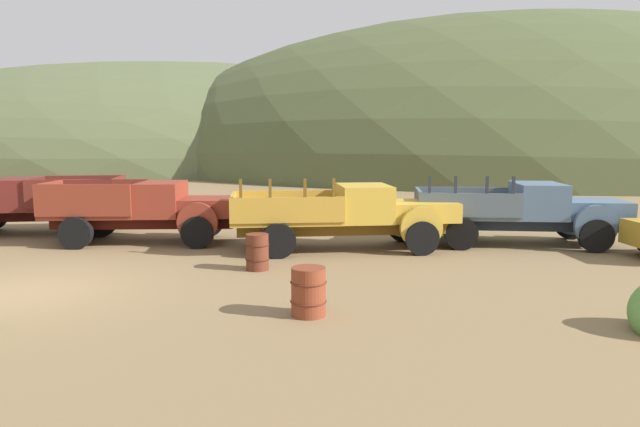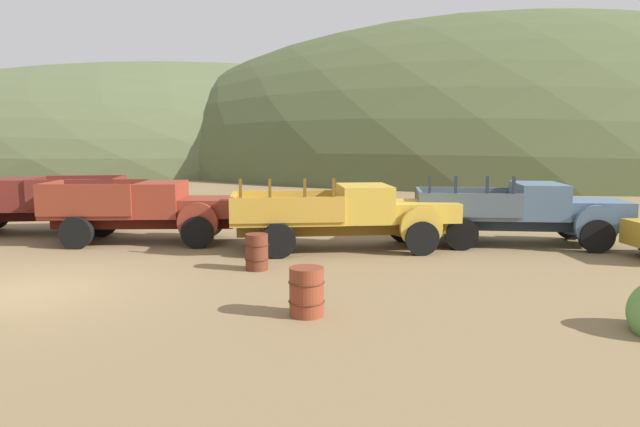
{
  "view_description": "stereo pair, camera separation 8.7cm",
  "coord_description": "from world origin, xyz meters",
  "px_view_note": "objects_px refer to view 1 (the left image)",
  "views": [
    {
      "loc": [
        8.09,
        -10.64,
        3.24
      ],
      "look_at": [
        5.44,
        5.85,
        1.05
      ],
      "focal_mm": 32.21,
      "sensor_mm": 36.0,
      "label": 1
    },
    {
      "loc": [
        8.17,
        -10.62,
        3.24
      ],
      "look_at": [
        5.44,
        5.85,
        1.05
      ],
      "focal_mm": 32.21,
      "sensor_mm": 36.0,
      "label": 2
    }
  ],
  "objects_px": {
    "truck_faded_yellow": "(360,215)",
    "oil_drum_by_truck": "(308,292)",
    "truck_rust_red": "(157,210)",
    "truck_chalk_blue": "(533,212)",
    "oil_drum_foreground": "(257,252)",
    "truck_oxblood": "(21,204)"
  },
  "relations": [
    {
      "from": "truck_rust_red",
      "to": "oil_drum_foreground",
      "type": "xyz_separation_m",
      "value": [
        4.1,
        -3.22,
        -0.56
      ]
    },
    {
      "from": "truck_oxblood",
      "to": "truck_rust_red",
      "type": "height_order",
      "value": "same"
    },
    {
      "from": "truck_rust_red",
      "to": "oil_drum_foreground",
      "type": "bearing_deg",
      "value": -48.95
    },
    {
      "from": "truck_rust_red",
      "to": "oil_drum_by_truck",
      "type": "distance_m",
      "value": 8.99
    },
    {
      "from": "truck_chalk_blue",
      "to": "truck_faded_yellow",
      "type": "bearing_deg",
      "value": -166.24
    },
    {
      "from": "truck_faded_yellow",
      "to": "oil_drum_by_truck",
      "type": "relative_size",
      "value": 7.53
    },
    {
      "from": "truck_faded_yellow",
      "to": "truck_chalk_blue",
      "type": "bearing_deg",
      "value": 1.84
    },
    {
      "from": "truck_faded_yellow",
      "to": "oil_drum_foreground",
      "type": "bearing_deg",
      "value": -141.37
    },
    {
      "from": "oil_drum_foreground",
      "to": "oil_drum_by_truck",
      "type": "height_order",
      "value": "oil_drum_by_truck"
    },
    {
      "from": "oil_drum_by_truck",
      "to": "truck_oxblood",
      "type": "bearing_deg",
      "value": 146.55
    },
    {
      "from": "truck_rust_red",
      "to": "truck_faded_yellow",
      "type": "height_order",
      "value": "truck_faded_yellow"
    },
    {
      "from": "truck_oxblood",
      "to": "oil_drum_foreground",
      "type": "relative_size",
      "value": 6.76
    },
    {
      "from": "truck_chalk_blue",
      "to": "oil_drum_foreground",
      "type": "distance_m",
      "value": 8.8
    },
    {
      "from": "oil_drum_foreground",
      "to": "truck_chalk_blue",
      "type": "bearing_deg",
      "value": 32.15
    },
    {
      "from": "truck_faded_yellow",
      "to": "truck_oxblood",
      "type": "bearing_deg",
      "value": 160.42
    },
    {
      "from": "oil_drum_by_truck",
      "to": "truck_rust_red",
      "type": "bearing_deg",
      "value": 132.05
    },
    {
      "from": "oil_drum_foreground",
      "to": "truck_rust_red",
      "type": "bearing_deg",
      "value": 141.88
    },
    {
      "from": "truck_faded_yellow",
      "to": "truck_chalk_blue",
      "type": "height_order",
      "value": "same"
    },
    {
      "from": "truck_oxblood",
      "to": "truck_faded_yellow",
      "type": "distance_m",
      "value": 11.65
    },
    {
      "from": "truck_oxblood",
      "to": "truck_rust_red",
      "type": "bearing_deg",
      "value": 154.85
    },
    {
      "from": "truck_rust_red",
      "to": "truck_faded_yellow",
      "type": "xyz_separation_m",
      "value": [
        6.37,
        -0.13,
        -0.01
      ]
    },
    {
      "from": "truck_rust_red",
      "to": "truck_chalk_blue",
      "type": "relative_size",
      "value": 0.97
    }
  ]
}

